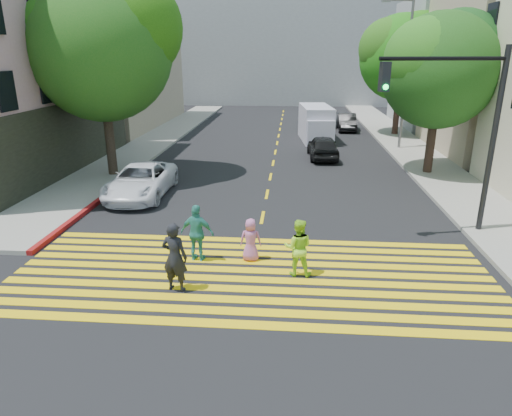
# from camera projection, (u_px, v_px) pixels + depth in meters

# --- Properties ---
(ground) EXTENTS (120.00, 120.00, 0.00)m
(ground) POSITION_uv_depth(u_px,v_px,m) (246.00, 298.00, 11.57)
(ground) COLOR black
(sidewalk_left) EXTENTS (3.00, 40.00, 0.15)m
(sidewalk_left) POSITION_uv_depth(u_px,v_px,m) (160.00, 138.00, 32.95)
(sidewalk_left) COLOR gray
(sidewalk_left) RESTS_ON ground
(sidewalk_right) EXTENTS (3.00, 60.00, 0.15)m
(sidewalk_right) POSITION_uv_depth(u_px,v_px,m) (428.00, 165.00, 25.05)
(sidewalk_right) COLOR gray
(sidewalk_right) RESTS_ON ground
(curb_red) EXTENTS (0.20, 8.00, 0.16)m
(curb_red) POSITION_uv_depth(u_px,v_px,m) (86.00, 211.00, 17.74)
(curb_red) COLOR maroon
(curb_red) RESTS_ON ground
(crosswalk) EXTENTS (13.40, 5.30, 0.01)m
(crosswalk) POSITION_uv_depth(u_px,v_px,m) (251.00, 275.00, 12.78)
(crosswalk) COLOR yellow
(crosswalk) RESTS_ON ground
(lane_line) EXTENTS (0.12, 34.40, 0.01)m
(lane_line) POSITION_uv_depth(u_px,v_px,m) (278.00, 139.00, 32.80)
(lane_line) COLOR yellow
(lane_line) RESTS_ON ground
(building_left_tan) EXTENTS (12.00, 16.00, 10.00)m
(building_left_tan) POSITION_uv_depth(u_px,v_px,m) (87.00, 64.00, 37.60)
(building_left_tan) COLOR tan
(building_left_tan) RESTS_ON ground
(building_right_grey) EXTENTS (10.00, 10.00, 10.00)m
(building_right_grey) POSITION_uv_depth(u_px,v_px,m) (466.00, 64.00, 37.11)
(building_right_grey) COLOR gray
(building_right_grey) RESTS_ON ground
(backdrop_block) EXTENTS (30.00, 8.00, 12.00)m
(backdrop_block) POSITION_uv_depth(u_px,v_px,m) (286.00, 52.00, 54.91)
(backdrop_block) COLOR gray
(backdrop_block) RESTS_ON ground
(tree_left) EXTENTS (7.42, 6.87, 9.49)m
(tree_left) POSITION_uv_depth(u_px,v_px,m) (102.00, 41.00, 20.91)
(tree_left) COLOR black
(tree_left) RESTS_ON ground
(tree_right_near) EXTENTS (6.93, 6.83, 7.93)m
(tree_right_near) POSITION_uv_depth(u_px,v_px,m) (441.00, 65.00, 21.65)
(tree_right_near) COLOR #32221A
(tree_right_near) RESTS_ON ground
(tree_right_far) EXTENTS (6.89, 6.45, 8.73)m
(tree_right_far) POSITION_uv_depth(u_px,v_px,m) (403.00, 53.00, 32.38)
(tree_right_far) COLOR black
(tree_right_far) RESTS_ON ground
(pedestrian_man) EXTENTS (0.76, 0.58, 1.87)m
(pedestrian_man) POSITION_uv_depth(u_px,v_px,m) (175.00, 257.00, 11.69)
(pedestrian_man) COLOR black
(pedestrian_man) RESTS_ON ground
(pedestrian_woman) EXTENTS (0.83, 0.67, 1.63)m
(pedestrian_woman) POSITION_uv_depth(u_px,v_px,m) (298.00, 248.00, 12.56)
(pedestrian_woman) COLOR #A9F12F
(pedestrian_woman) RESTS_ON ground
(pedestrian_child) EXTENTS (0.65, 0.43, 1.31)m
(pedestrian_child) POSITION_uv_depth(u_px,v_px,m) (251.00, 240.00, 13.50)
(pedestrian_child) COLOR #BD64A1
(pedestrian_child) RESTS_ON ground
(pedestrian_extra) EXTENTS (1.07, 0.58, 1.73)m
(pedestrian_extra) POSITION_uv_depth(u_px,v_px,m) (197.00, 233.00, 13.43)
(pedestrian_extra) COLOR teal
(pedestrian_extra) RESTS_ON ground
(white_sedan) EXTENTS (2.33, 4.95, 1.37)m
(white_sedan) POSITION_uv_depth(u_px,v_px,m) (141.00, 181.00, 19.61)
(white_sedan) COLOR white
(white_sedan) RESTS_ON ground
(dark_car_near) EXTENTS (1.81, 4.09, 1.37)m
(dark_car_near) POSITION_uv_depth(u_px,v_px,m) (323.00, 147.00, 26.66)
(dark_car_near) COLOR black
(dark_car_near) RESTS_ON ground
(silver_car) EXTENTS (2.40, 5.12, 1.44)m
(silver_car) POSITION_uv_depth(u_px,v_px,m) (322.00, 116.00, 39.31)
(silver_car) COLOR #A6ABB5
(silver_car) RESTS_ON ground
(dark_car_parked) EXTENTS (1.55, 4.02, 1.30)m
(dark_car_parked) POSITION_uv_depth(u_px,v_px,m) (347.00, 122.00, 36.39)
(dark_car_parked) COLOR black
(dark_car_parked) RESTS_ON ground
(white_van) EXTENTS (2.38, 5.22, 2.39)m
(white_van) POSITION_uv_depth(u_px,v_px,m) (316.00, 125.00, 31.87)
(white_van) COLOR silver
(white_van) RESTS_ON ground
(traffic_signal) EXTENTS (4.12, 1.24, 6.15)m
(traffic_signal) POSITION_uv_depth(u_px,v_px,m) (464.00, 117.00, 14.33)
(traffic_signal) COLOR black
(traffic_signal) RESTS_ON ground
(street_lamp) EXTENTS (2.02, 0.64, 9.00)m
(street_lamp) POSITION_uv_depth(u_px,v_px,m) (404.00, 66.00, 27.61)
(street_lamp) COLOR slate
(street_lamp) RESTS_ON ground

